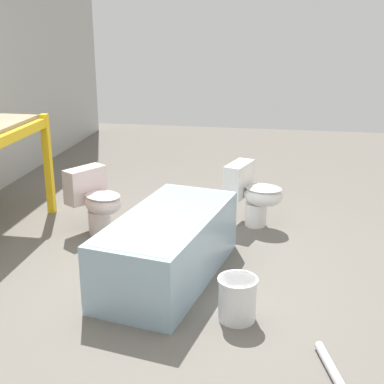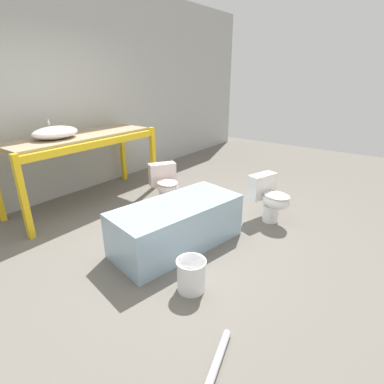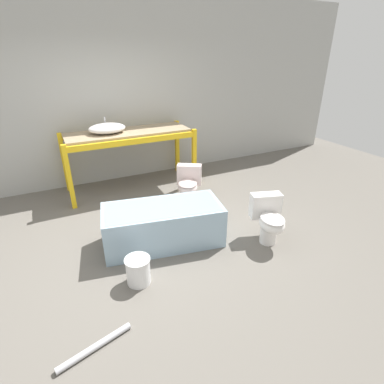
# 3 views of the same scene
# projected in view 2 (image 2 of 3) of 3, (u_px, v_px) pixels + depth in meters

# --- Properties ---
(ground_plane) EXTENTS (12.00, 12.00, 0.00)m
(ground_plane) POSITION_uv_depth(u_px,v_px,m) (156.00, 248.00, 3.36)
(ground_plane) COLOR #666059
(warehouse_wall_rear) EXTENTS (10.80, 0.08, 3.20)m
(warehouse_wall_rear) POSITION_uv_depth(u_px,v_px,m) (27.00, 91.00, 4.05)
(warehouse_wall_rear) COLOR #ADADA8
(warehouse_wall_rear) RESTS_ON ground_plane
(shelving_rack) EXTENTS (2.18, 0.82, 1.02)m
(shelving_rack) POSITION_uv_depth(u_px,v_px,m) (81.00, 145.00, 4.25)
(shelving_rack) COLOR yellow
(shelving_rack) RESTS_ON ground_plane
(sink_basin) EXTENTS (0.59, 0.45, 0.24)m
(sink_basin) POSITION_uv_depth(u_px,v_px,m) (56.00, 132.00, 3.93)
(sink_basin) COLOR white
(sink_basin) RESTS_ON shelving_rack
(bathtub_main) EXTENTS (1.56, 0.92, 0.51)m
(bathtub_main) POSITION_uv_depth(u_px,v_px,m) (177.00, 222.00, 3.32)
(bathtub_main) COLOR #99B7CC
(bathtub_main) RESTS_ON ground_plane
(toilet_near) EXTENTS (0.57, 0.63, 0.60)m
(toilet_near) POSITION_uv_depth(u_px,v_px,m) (165.00, 184.00, 4.35)
(toilet_near) COLOR silver
(toilet_near) RESTS_ON ground_plane
(toilet_far) EXTENTS (0.49, 0.60, 0.60)m
(toilet_far) POSITION_uv_depth(u_px,v_px,m) (270.00, 197.00, 3.89)
(toilet_far) COLOR white
(toilet_far) RESTS_ON ground_plane
(bucket_white) EXTENTS (0.27, 0.27, 0.30)m
(bucket_white) POSITION_uv_depth(u_px,v_px,m) (191.00, 274.00, 2.66)
(bucket_white) COLOR white
(bucket_white) RESTS_ON ground_plane
(loose_pipe) EXTENTS (0.64, 0.22, 0.06)m
(loose_pipe) POSITION_uv_depth(u_px,v_px,m) (214.00, 370.00, 1.95)
(loose_pipe) COLOR #B7B7BC
(loose_pipe) RESTS_ON ground_plane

